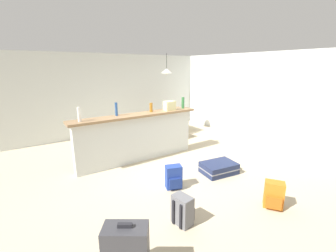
{
  "coord_description": "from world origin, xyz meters",
  "views": [
    {
      "loc": [
        -2.73,
        -3.94,
        2.12
      ],
      "look_at": [
        0.14,
        0.3,
        0.77
      ],
      "focal_mm": 24.38,
      "sensor_mm": 36.0,
      "label": 1
    }
  ],
  "objects_px": {
    "dining_chair_near_partition": "(176,121)",
    "backpack_blue": "(174,177)",
    "bottle_blue": "(116,109)",
    "bottle_green": "(183,103)",
    "bottle_white": "(79,114)",
    "bottle_amber": "(151,107)",
    "backpack_grey": "(183,210)",
    "backpack_orange": "(274,195)",
    "grocery_bag": "(170,106)",
    "pendant_lamp": "(167,71)",
    "dining_table": "(168,114)",
    "suitcase_flat_navy": "(219,168)"
  },
  "relations": [
    {
      "from": "dining_chair_near_partition",
      "to": "backpack_blue",
      "type": "distance_m",
      "value": 2.99
    },
    {
      "from": "bottle_blue",
      "to": "bottle_green",
      "type": "xyz_separation_m",
      "value": [
        1.72,
        -0.08,
        -0.0
      ]
    },
    {
      "from": "bottle_white",
      "to": "bottle_amber",
      "type": "height_order",
      "value": "bottle_white"
    },
    {
      "from": "backpack_grey",
      "to": "backpack_orange",
      "type": "xyz_separation_m",
      "value": [
        1.39,
        -0.48,
        0.0
      ]
    },
    {
      "from": "bottle_white",
      "to": "backpack_grey",
      "type": "relative_size",
      "value": 0.66
    },
    {
      "from": "grocery_bag",
      "to": "dining_chair_near_partition",
      "type": "height_order",
      "value": "grocery_bag"
    },
    {
      "from": "bottle_white",
      "to": "bottle_green",
      "type": "distance_m",
      "value": 2.51
    },
    {
      "from": "grocery_bag",
      "to": "pendant_lamp",
      "type": "height_order",
      "value": "pendant_lamp"
    },
    {
      "from": "bottle_amber",
      "to": "grocery_bag",
      "type": "height_order",
      "value": "grocery_bag"
    },
    {
      "from": "dining_table",
      "to": "pendant_lamp",
      "type": "distance_m",
      "value": 1.34
    },
    {
      "from": "backpack_grey",
      "to": "bottle_green",
      "type": "bearing_deg",
      "value": 52.56
    },
    {
      "from": "pendant_lamp",
      "to": "backpack_blue",
      "type": "distance_m",
      "value": 3.88
    },
    {
      "from": "dining_table",
      "to": "grocery_bag",
      "type": "bearing_deg",
      "value": -122.83
    },
    {
      "from": "dining_table",
      "to": "backpack_blue",
      "type": "xyz_separation_m",
      "value": [
        -1.86,
        -2.94,
        -0.44
      ]
    },
    {
      "from": "bottle_white",
      "to": "suitcase_flat_navy",
      "type": "height_order",
      "value": "bottle_white"
    },
    {
      "from": "grocery_bag",
      "to": "dining_table",
      "type": "bearing_deg",
      "value": 57.17
    },
    {
      "from": "dining_table",
      "to": "backpack_grey",
      "type": "distance_m",
      "value": 4.47
    },
    {
      "from": "suitcase_flat_navy",
      "to": "backpack_grey",
      "type": "height_order",
      "value": "backpack_grey"
    },
    {
      "from": "pendant_lamp",
      "to": "bottle_white",
      "type": "bearing_deg",
      "value": -153.77
    },
    {
      "from": "bottle_white",
      "to": "bottle_blue",
      "type": "relative_size",
      "value": 0.97
    },
    {
      "from": "pendant_lamp",
      "to": "backpack_grey",
      "type": "distance_m",
      "value": 4.75
    },
    {
      "from": "backpack_blue",
      "to": "backpack_orange",
      "type": "relative_size",
      "value": 1.0
    },
    {
      "from": "suitcase_flat_navy",
      "to": "backpack_orange",
      "type": "height_order",
      "value": "backpack_orange"
    },
    {
      "from": "bottle_green",
      "to": "pendant_lamp",
      "type": "relative_size",
      "value": 0.44
    },
    {
      "from": "backpack_blue",
      "to": "pendant_lamp",
      "type": "bearing_deg",
      "value": 58.28
    },
    {
      "from": "bottle_amber",
      "to": "pendant_lamp",
      "type": "xyz_separation_m",
      "value": [
        1.37,
        1.4,
        0.79
      ]
    },
    {
      "from": "bottle_blue",
      "to": "bottle_amber",
      "type": "distance_m",
      "value": 0.83
    },
    {
      "from": "suitcase_flat_navy",
      "to": "bottle_green",
      "type": "bearing_deg",
      "value": 81.7
    },
    {
      "from": "bottle_white",
      "to": "dining_chair_near_partition",
      "type": "height_order",
      "value": "bottle_white"
    },
    {
      "from": "bottle_amber",
      "to": "dining_table",
      "type": "xyz_separation_m",
      "value": [
        1.42,
        1.41,
        -0.55
      ]
    },
    {
      "from": "bottle_green",
      "to": "dining_table",
      "type": "bearing_deg",
      "value": 69.99
    },
    {
      "from": "backpack_orange",
      "to": "dining_chair_near_partition",
      "type": "bearing_deg",
      "value": 77.02
    },
    {
      "from": "bottle_green",
      "to": "backpack_blue",
      "type": "relative_size",
      "value": 0.66
    },
    {
      "from": "pendant_lamp",
      "to": "bottle_amber",
      "type": "bearing_deg",
      "value": -134.41
    },
    {
      "from": "suitcase_flat_navy",
      "to": "backpack_blue",
      "type": "distance_m",
      "value": 1.11
    },
    {
      "from": "pendant_lamp",
      "to": "bottle_green",
      "type": "bearing_deg",
      "value": -108.27
    },
    {
      "from": "bottle_amber",
      "to": "suitcase_flat_navy",
      "type": "bearing_deg",
      "value": -66.73
    },
    {
      "from": "bottle_amber",
      "to": "suitcase_flat_navy",
      "type": "distance_m",
      "value": 2.02
    },
    {
      "from": "bottle_green",
      "to": "grocery_bag",
      "type": "relative_size",
      "value": 1.07
    },
    {
      "from": "bottle_white",
      "to": "bottle_amber",
      "type": "xyz_separation_m",
      "value": [
        1.61,
        0.07,
        -0.03
      ]
    },
    {
      "from": "bottle_blue",
      "to": "dining_table",
      "type": "distance_m",
      "value": 2.7
    },
    {
      "from": "backpack_grey",
      "to": "backpack_orange",
      "type": "distance_m",
      "value": 1.47
    },
    {
      "from": "bottle_green",
      "to": "backpack_orange",
      "type": "xyz_separation_m",
      "value": [
        -0.4,
        -2.82,
        -1.03
      ]
    },
    {
      "from": "bottle_green",
      "to": "grocery_bag",
      "type": "xyz_separation_m",
      "value": [
        -0.43,
        -0.03,
        -0.03
      ]
    },
    {
      "from": "grocery_bag",
      "to": "backpack_orange",
      "type": "height_order",
      "value": "grocery_bag"
    },
    {
      "from": "dining_table",
      "to": "backpack_blue",
      "type": "distance_m",
      "value": 3.51
    },
    {
      "from": "suitcase_flat_navy",
      "to": "backpack_grey",
      "type": "distance_m",
      "value": 1.77
    },
    {
      "from": "bottle_white",
      "to": "suitcase_flat_navy",
      "type": "bearing_deg",
      "value": -33.13
    },
    {
      "from": "pendant_lamp",
      "to": "backpack_orange",
      "type": "height_order",
      "value": "pendant_lamp"
    },
    {
      "from": "grocery_bag",
      "to": "pendant_lamp",
      "type": "xyz_separation_m",
      "value": [
        0.91,
        1.48,
        0.78
      ]
    }
  ]
}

